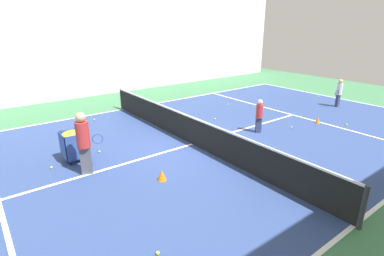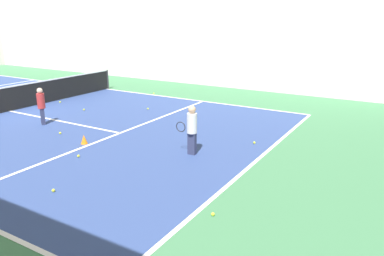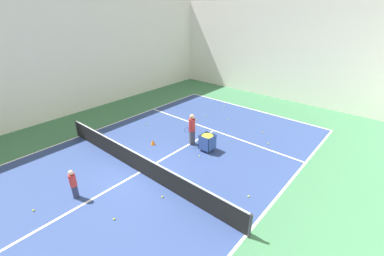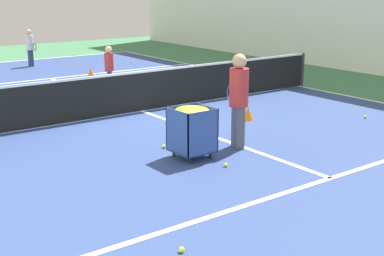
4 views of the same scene
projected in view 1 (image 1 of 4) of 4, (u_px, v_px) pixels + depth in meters
ground_plane at (192, 144)px, 10.05m from camera, size 31.39×31.39×0.00m
court_playing_area at (192, 144)px, 10.05m from camera, size 10.75×20.32×0.00m
line_baseline_near at (345, 100)px, 15.84m from camera, size 10.75×0.10×0.00m
line_sideline_left at (353, 226)px, 6.01m from camera, size 0.10×20.32×0.00m
line_sideline_right at (123, 109)px, 14.08m from camera, size 0.10×20.32×0.00m
line_service_near at (293, 115)px, 13.23m from camera, size 10.75×0.10×0.00m
line_centre_service at (192, 144)px, 10.05m from camera, size 0.10×11.18×0.00m
hall_enclosure_right at (88, 28)px, 15.61m from camera, size 0.15×27.69×7.13m
tennis_net at (192, 130)px, 9.88m from camera, size 11.05×0.10×0.97m
player_near_baseline at (339, 91)px, 14.29m from camera, size 0.27×0.59×1.33m
coach_at_net at (83, 139)px, 7.79m from camera, size 0.45×0.71×1.73m
child_midcourt at (259, 114)px, 10.90m from camera, size 0.34×0.34×1.26m
ball_cart at (73, 140)px, 8.69m from camera, size 0.64×0.65×0.91m
training_cone_0 at (162, 175)px, 7.71m from camera, size 0.24×0.24×0.29m
training_cone_1 at (318, 120)px, 12.09m from camera, size 0.20×0.20×0.27m
tennis_ball_0 at (215, 119)px, 12.56m from camera, size 0.07×0.07×0.07m
tennis_ball_2 at (158, 253)px, 5.26m from camera, size 0.07×0.07×0.07m
tennis_ball_3 at (99, 152)px, 9.38m from camera, size 0.07×0.07×0.07m
tennis_ball_4 at (172, 125)px, 11.81m from camera, size 0.07×0.07×0.07m
tennis_ball_6 at (51, 167)px, 8.36m from camera, size 0.07×0.07×0.07m
tennis_ball_10 at (94, 120)px, 12.46m from camera, size 0.07×0.07×0.07m
tennis_ball_13 at (171, 99)px, 15.82m from camera, size 0.07×0.07×0.07m
tennis_ball_14 at (347, 125)px, 11.86m from camera, size 0.07×0.07×0.07m
tennis_ball_15 at (228, 104)px, 14.78m from camera, size 0.07×0.07×0.07m
tennis_ball_16 at (291, 127)px, 11.56m from camera, size 0.07×0.07×0.07m
tennis_ball_18 at (318, 96)px, 16.41m from camera, size 0.07×0.07×0.07m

